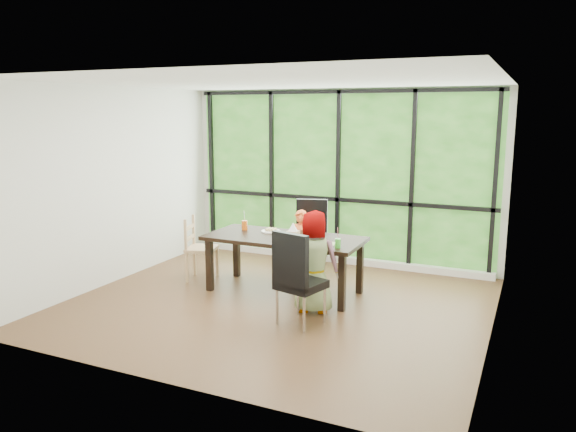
% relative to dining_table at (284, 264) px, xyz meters
% --- Properties ---
extents(ground, '(5.00, 5.00, 0.00)m').
position_rel_dining_table_xyz_m(ground, '(0.12, -0.47, -0.38)').
color(ground, black).
rests_on(ground, ground).
extents(back_wall, '(5.00, 0.00, 5.00)m').
position_rel_dining_table_xyz_m(back_wall, '(0.12, 1.78, 0.98)').
color(back_wall, silver).
rests_on(back_wall, ground).
extents(foliage_backdrop, '(4.80, 0.02, 2.65)m').
position_rel_dining_table_xyz_m(foliage_backdrop, '(0.12, 1.76, 0.98)').
color(foliage_backdrop, '#1F4C15').
rests_on(foliage_backdrop, back_wall).
extents(window_mullions, '(4.80, 0.06, 2.65)m').
position_rel_dining_table_xyz_m(window_mullions, '(0.12, 1.72, 0.98)').
color(window_mullions, black).
rests_on(window_mullions, back_wall).
extents(window_sill, '(4.80, 0.12, 0.10)m').
position_rel_dining_table_xyz_m(window_sill, '(0.12, 1.68, -0.33)').
color(window_sill, silver).
rests_on(window_sill, ground).
extents(dining_table, '(2.09, 1.02, 0.75)m').
position_rel_dining_table_xyz_m(dining_table, '(0.00, 0.00, 0.00)').
color(dining_table, black).
rests_on(dining_table, ground).
extents(chair_window_leather, '(0.58, 0.58, 1.08)m').
position_rel_dining_table_xyz_m(chair_window_leather, '(-0.00, 0.92, 0.17)').
color(chair_window_leather, black).
rests_on(chair_window_leather, ground).
extents(chair_interior_leather, '(0.56, 0.56, 1.08)m').
position_rel_dining_table_xyz_m(chair_interior_leather, '(0.64, -0.94, 0.17)').
color(chair_interior_leather, black).
rests_on(chair_interior_leather, ground).
extents(chair_end_beech, '(0.50, 0.51, 0.90)m').
position_rel_dining_table_xyz_m(chair_end_beech, '(-1.30, 0.02, 0.08)').
color(chair_end_beech, tan).
rests_on(chair_end_beech, ground).
extents(child_toddler, '(0.38, 0.26, 1.01)m').
position_rel_dining_table_xyz_m(child_toddler, '(0.00, 0.55, 0.13)').
color(child_toddler, orange).
rests_on(child_toddler, ground).
extents(child_older, '(0.68, 0.54, 1.23)m').
position_rel_dining_table_xyz_m(child_older, '(0.61, -0.52, 0.24)').
color(child_older, slate).
rests_on(child_older, ground).
extents(placemat, '(0.47, 0.35, 0.01)m').
position_rel_dining_table_xyz_m(placemat, '(0.52, -0.21, 0.38)').
color(placemat, tan).
rests_on(placemat, dining_table).
extents(plate_far, '(0.26, 0.26, 0.02)m').
position_rel_dining_table_xyz_m(plate_far, '(-0.29, 0.19, 0.38)').
color(plate_far, white).
rests_on(plate_far, dining_table).
extents(plate_near, '(0.27, 0.27, 0.02)m').
position_rel_dining_table_xyz_m(plate_near, '(0.56, -0.18, 0.38)').
color(plate_near, white).
rests_on(plate_near, dining_table).
extents(orange_cup, '(0.08, 0.08, 0.13)m').
position_rel_dining_table_xyz_m(orange_cup, '(-0.68, 0.16, 0.44)').
color(orange_cup, '#DE5D12').
rests_on(orange_cup, dining_table).
extents(green_cup, '(0.07, 0.07, 0.11)m').
position_rel_dining_table_xyz_m(green_cup, '(0.84, -0.28, 0.43)').
color(green_cup, green).
rests_on(green_cup, dining_table).
extents(tissue_box, '(0.14, 0.14, 0.12)m').
position_rel_dining_table_xyz_m(tissue_box, '(0.18, -0.12, 0.43)').
color(tissue_box, tan).
rests_on(tissue_box, dining_table).
extents(crepe_rolls_far, '(0.15, 0.12, 0.04)m').
position_rel_dining_table_xyz_m(crepe_rolls_far, '(-0.29, 0.19, 0.41)').
color(crepe_rolls_far, tan).
rests_on(crepe_rolls_far, plate_far).
extents(crepe_rolls_near, '(0.10, 0.12, 0.04)m').
position_rel_dining_table_xyz_m(crepe_rolls_near, '(0.56, -0.18, 0.41)').
color(crepe_rolls_near, tan).
rests_on(crepe_rolls_near, plate_near).
extents(straw_white, '(0.01, 0.04, 0.20)m').
position_rel_dining_table_xyz_m(straw_white, '(-0.68, 0.16, 0.54)').
color(straw_white, white).
rests_on(straw_white, orange_cup).
extents(straw_pink, '(0.01, 0.04, 0.20)m').
position_rel_dining_table_xyz_m(straw_pink, '(0.84, -0.28, 0.53)').
color(straw_pink, pink).
rests_on(straw_pink, green_cup).
extents(tissue, '(0.12, 0.12, 0.11)m').
position_rel_dining_table_xyz_m(tissue, '(0.18, -0.12, 0.55)').
color(tissue, white).
rests_on(tissue, tissue_box).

